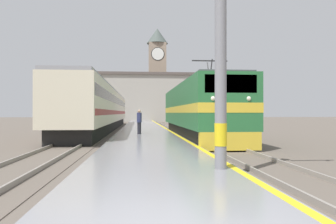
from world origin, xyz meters
name	(u,v)px	position (x,y,z in m)	size (l,w,h in m)	color
ground_plane	(144,130)	(0.00, 30.00, 0.00)	(200.00, 200.00, 0.00)	#60564C
platform	(145,131)	(0.00, 25.00, 0.13)	(4.33, 140.00, 0.27)	gray
rail_track_near	(183,132)	(3.47, 25.00, 0.03)	(2.83, 140.00, 0.16)	#60564C
rail_track_far	(97,132)	(-4.15, 25.00, 0.03)	(2.84, 140.00, 0.16)	#60564C
locomotive_train	(196,110)	(3.47, 18.33, 1.91)	(2.92, 17.26, 4.71)	black
passenger_train	(104,109)	(-4.15, 30.10, 2.17)	(2.92, 36.00, 4.03)	black
catenary_mast	(222,33)	(1.68, 4.35, 3.84)	(2.15, 0.33, 7.36)	gray
person_on_platform	(139,121)	(-0.49, 18.73, 1.16)	(0.34, 0.34, 1.70)	#23232D
clock_tower	(157,71)	(3.96, 75.71, 12.00)	(5.16, 5.16, 22.39)	gray
station_building	(149,98)	(1.48, 62.56, 4.76)	(23.37, 10.21, 9.47)	#A8A399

